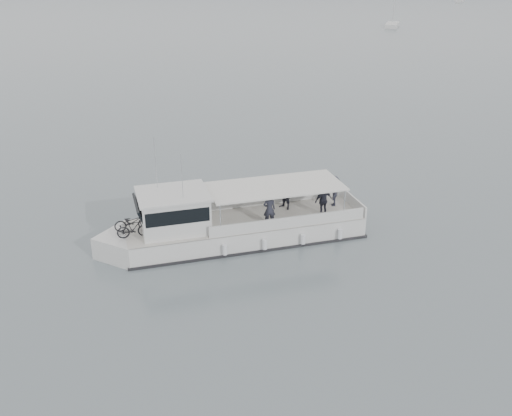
{
  "coord_description": "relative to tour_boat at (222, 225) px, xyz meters",
  "views": [
    {
      "loc": [
        2.42,
        -23.24,
        12.08
      ],
      "look_at": [
        0.23,
        0.24,
        1.6
      ],
      "focal_mm": 40.0,
      "sensor_mm": 36.0,
      "label": 1
    }
  ],
  "objects": [
    {
      "name": "tour_boat",
      "position": [
        0.0,
        0.0,
        0.0
      ],
      "size": [
        12.04,
        6.84,
        5.18
      ],
      "rotation": [
        0.0,
        0.0,
        0.38
      ],
      "color": "silver",
      "rests_on": "ground"
    },
    {
      "name": "ground",
      "position": [
        1.27,
        0.16,
        -0.85
      ],
      "size": [
        1400.0,
        1400.0,
        0.0
      ],
      "primitive_type": "plane",
      "color": "#4F595D",
      "rests_on": "ground"
    }
  ]
}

